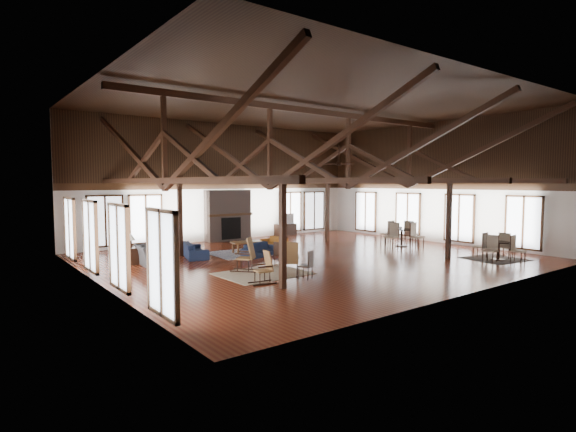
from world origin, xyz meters
TOP-DOWN VIEW (x-y plane):
  - floor at (0.00, 0.00)m, footprint 16.00×16.00m
  - ceiling at (0.00, 0.00)m, footprint 16.00×14.00m
  - wall_back at (0.00, 7.00)m, footprint 16.00×0.02m
  - wall_front at (0.00, -7.00)m, footprint 16.00×0.02m
  - wall_left at (-8.00, 0.00)m, footprint 0.02×14.00m
  - wall_right at (8.00, 0.00)m, footprint 0.02×14.00m
  - roof_truss at (0.00, 0.00)m, footprint 15.60×14.07m
  - post_grid at (0.00, 0.00)m, footprint 8.16×7.16m
  - fireplace at (0.00, 6.67)m, footprint 2.50×0.69m
  - ceiling_fan at (0.50, -1.00)m, footprint 1.60×1.60m
  - sofa_navy_front at (-1.37, 1.60)m, footprint 1.90×1.25m
  - sofa_navy_left at (-3.65, 2.91)m, footprint 2.13×1.29m
  - sofa_orange at (0.42, 3.11)m, footprint 1.71×0.76m
  - coffee_table at (-1.39, 2.68)m, footprint 1.32×0.80m
  - vase at (-1.28, 2.70)m, footprint 0.23×0.23m
  - armchair at (-5.64, 2.23)m, footprint 1.22×1.08m
  - side_table_lamp at (-6.21, 2.83)m, footprint 0.45×0.45m
  - rocking_chair_a at (-3.49, -0.82)m, footprint 0.95×0.98m
  - rocking_chair_b at (-2.75, -2.25)m, footprint 0.89×0.94m
  - rocking_chair_c at (-4.02, -2.64)m, footprint 0.81×0.51m
  - side_chair_a at (-2.08, -0.69)m, footprint 0.49×0.49m
  - side_chair_b at (-2.66, -2.99)m, footprint 0.51×0.51m
  - cafe_table_near at (5.39, -4.78)m, footprint 1.93×1.93m
  - cafe_table_far at (5.46, -0.08)m, footprint 2.20×2.20m
  - cup_near at (5.31, -4.74)m, footprint 0.13×0.13m
  - cup_far at (5.38, -0.08)m, footprint 0.18×0.18m
  - tv_console at (3.75, 6.75)m, footprint 1.27×0.48m
  - television at (3.71, 6.75)m, footprint 1.03×0.23m
  - rug_tan at (-3.30, -1.45)m, footprint 2.85×2.26m
  - rug_navy at (-1.35, 2.56)m, footprint 3.23×2.47m
  - rug_dark at (5.52, -4.58)m, footprint 2.33×2.17m

SIDE VIEW (x-z plane):
  - floor at x=0.00m, z-range 0.00..0.00m
  - rug_dark at x=5.52m, z-range 0.00..0.01m
  - rug_navy at x=-1.35m, z-range 0.00..0.01m
  - rug_tan at x=-3.30m, z-range 0.00..0.01m
  - sofa_orange at x=0.42m, z-range 0.00..0.49m
  - sofa_navy_front at x=-1.37m, z-range 0.00..0.52m
  - sofa_navy_left at x=-3.65m, z-range 0.00..0.58m
  - tv_console at x=3.75m, z-range 0.00..0.64m
  - armchair at x=-5.64m, z-range 0.00..0.75m
  - coffee_table at x=-1.39m, z-range 0.18..0.66m
  - side_table_lamp at x=-6.21m, z-range -0.14..1.01m
  - rocking_chair_c at x=-4.02m, z-range -0.03..0.95m
  - cafe_table_near at x=5.39m, z-range 0.00..1.00m
  - side_chair_a at x=-2.08m, z-range 0.07..0.95m
  - rocking_chair_b at x=-2.75m, z-range -0.03..1.06m
  - side_chair_b at x=-2.66m, z-range 0.07..0.97m
  - rocking_chair_a at x=-3.49m, z-range -0.03..1.12m
  - cafe_table_far at x=5.46m, z-range 0.00..1.14m
  - vase at x=-1.28m, z-range 0.48..0.69m
  - cup_near at x=5.31m, z-range 0.72..0.81m
  - cup_far at x=5.38m, z-range 0.82..0.93m
  - television at x=3.71m, z-range 0.64..1.23m
  - fireplace at x=0.00m, z-range -0.01..2.59m
  - post_grid at x=0.00m, z-range 0.00..3.05m
  - wall_back at x=0.00m, z-range 0.00..6.00m
  - wall_front at x=0.00m, z-range 0.00..6.00m
  - wall_left at x=-8.00m, z-range 0.00..6.00m
  - wall_right at x=8.00m, z-range 0.00..6.00m
  - ceiling_fan at x=0.50m, z-range 3.36..4.11m
  - roof_truss at x=0.00m, z-range 2.46..5.60m
  - ceiling at x=0.00m, z-range 5.99..6.01m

